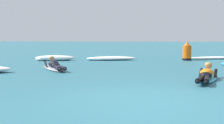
% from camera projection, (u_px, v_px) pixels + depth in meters
% --- Properties ---
extents(ground_plane, '(120.00, 120.00, 0.00)m').
position_uv_depth(ground_plane, '(141.00, 61.00, 16.03)').
color(ground_plane, '#2D6B7A').
extents(surfer_near, '(1.18, 2.60, 0.53)m').
position_uv_depth(surfer_near, '(206.00, 75.00, 9.01)').
color(surfer_near, '#2DB2D1').
rests_on(surfer_near, ground).
extents(surfer_far, '(1.64, 2.53, 0.54)m').
position_uv_depth(surfer_far, '(54.00, 66.00, 11.96)').
color(surfer_far, silver).
rests_on(surfer_far, ground).
extents(whitewater_front, '(2.79, 1.27, 0.22)m').
position_uv_depth(whitewater_front, '(111.00, 58.00, 16.51)').
color(whitewater_front, white).
rests_on(whitewater_front, ground).
extents(whitewater_mid_left, '(3.09, 1.20, 0.16)m').
position_uv_depth(whitewater_mid_left, '(214.00, 58.00, 17.33)').
color(whitewater_mid_left, white).
rests_on(whitewater_mid_left, ground).
extents(whitewater_mid_right, '(2.16, 0.84, 0.29)m').
position_uv_depth(whitewater_mid_right, '(55.00, 58.00, 16.26)').
color(whitewater_mid_right, white).
rests_on(whitewater_mid_right, ground).
extents(channel_marker_buoy, '(0.48, 0.48, 1.03)m').
position_uv_depth(channel_marker_buoy, '(187.00, 53.00, 16.41)').
color(channel_marker_buoy, '#EA5B0F').
rests_on(channel_marker_buoy, ground).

